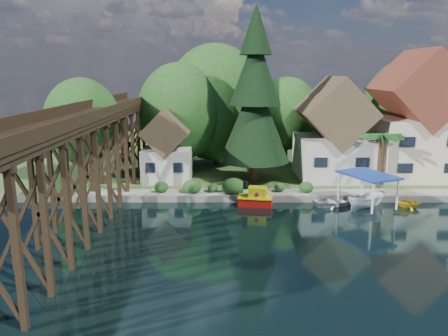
{
  "coord_description": "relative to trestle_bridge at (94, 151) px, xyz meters",
  "views": [
    {
      "loc": [
        -4.88,
        -31.33,
        11.91
      ],
      "look_at": [
        -4.92,
        6.0,
        3.7
      ],
      "focal_mm": 35.0,
      "sensor_mm": 36.0,
      "label": 1
    }
  ],
  "objects": [
    {
      "name": "seawall",
      "position": [
        20.0,
        2.83,
        -5.04
      ],
      "size": [
        60.0,
        0.4,
        0.62
      ],
      "primitive_type": "cube",
      "color": "slate",
      "rests_on": "ground"
    },
    {
      "name": "boat_canopy",
      "position": [
        23.81,
        0.9,
        -4.0
      ],
      "size": [
        5.13,
        5.86,
        3.15
      ],
      "color": "white",
      "rests_on": "ground"
    },
    {
      "name": "palm_tree",
      "position": [
        26.69,
        6.22,
        0.19
      ],
      "size": [
        4.79,
        4.79,
        5.77
      ],
      "color": "#382314",
      "rests_on": "bank"
    },
    {
      "name": "trestle_bridge",
      "position": [
        0.0,
        0.0,
        0.0
      ],
      "size": [
        4.12,
        44.18,
        9.3
      ],
      "color": "black",
      "rests_on": "ground"
    },
    {
      "name": "shrubs",
      "position": [
        11.4,
        4.09,
        -4.12
      ],
      "size": [
        15.76,
        2.47,
        1.7
      ],
      "color": "#1C4518",
      "rests_on": "bank"
    },
    {
      "name": "bank",
      "position": [
        16.0,
        28.83,
        -5.1
      ],
      "size": [
        140.0,
        52.0,
        0.5
      ],
      "primitive_type": "cube",
      "color": "#2B4C1E",
      "rests_on": "ground"
    },
    {
      "name": "shed",
      "position": [
        5.0,
        9.33,
        -1.52
      ],
      "size": [
        5.09,
        5.4,
        7.85
      ],
      "color": "beige",
      "rests_on": "bank"
    },
    {
      "name": "promenade",
      "position": [
        22.0,
        4.13,
        -4.82
      ],
      "size": [
        50.0,
        2.6,
        0.06
      ],
      "primitive_type": "cube",
      "color": "gray",
      "rests_on": "bank"
    },
    {
      "name": "boat_white_a",
      "position": [
        21.38,
        1.92,
        -4.9
      ],
      "size": [
        5.06,
        4.28,
        0.89
      ],
      "primitive_type": "imported",
      "rotation": [
        0.0,
        0.0,
        1.89
      ],
      "color": "silver",
      "rests_on": "ground"
    },
    {
      "name": "house_center",
      "position": [
        32.0,
        11.33,
        1.07
      ],
      "size": [
        8.65,
        9.18,
        13.89
      ],
      "color": "beige",
      "rests_on": "bank"
    },
    {
      "name": "house_left",
      "position": [
        23.0,
        10.83,
        -0.21
      ],
      "size": [
        7.64,
        8.64,
        11.02
      ],
      "color": "beige",
      "rests_on": "bank"
    },
    {
      "name": "tugboat",
      "position": [
        13.98,
        1.74,
        -4.66
      ],
      "size": [
        3.39,
        2.22,
        2.29
      ],
      "color": "red",
      "rests_on": "ground"
    },
    {
      "name": "ground",
      "position": [
        16.0,
        -5.17,
        -5.35
      ],
      "size": [
        140.0,
        140.0,
        0.0
      ],
      "primitive_type": "plane",
      "color": "black",
      "rests_on": "ground"
    },
    {
      "name": "boat_yellow",
      "position": [
        27.62,
        1.13,
        -4.73
      ],
      "size": [
        2.6,
        2.33,
        1.24
      ],
      "primitive_type": "imported",
      "rotation": [
        0.0,
        0.0,
        1.43
      ],
      "color": "gold",
      "rests_on": "ground"
    },
    {
      "name": "bg_trees",
      "position": [
        17.0,
        16.08,
        1.94
      ],
      "size": [
        49.9,
        13.3,
        10.57
      ],
      "color": "#382314",
      "rests_on": "bank"
    },
    {
      "name": "conifer",
      "position": [
        14.28,
        8.88,
        3.88
      ],
      "size": [
        7.37,
        7.37,
        18.14
      ],
      "color": "#382314",
      "rests_on": "bank"
    }
  ]
}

